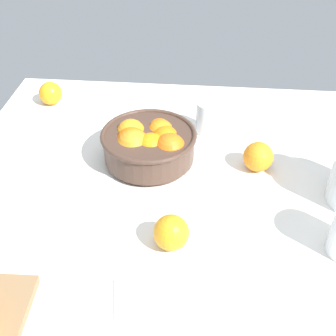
{
  "coord_description": "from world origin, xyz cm",
  "views": [
    {
      "loc": [
        6.11,
        -81.28,
        69.73
      ],
      "look_at": [
        -0.96,
        -3.91,
        8.83
      ],
      "focal_mm": 47.35,
      "sensor_mm": 36.0,
      "label": 1
    }
  ],
  "objects": [
    {
      "name": "ground_plane",
      "position": [
        0.0,
        0.0,
        -1.5
      ],
      "size": [
        111.2,
        105.7,
        3.0
      ],
      "primitive_type": "cube",
      "color": "white"
    },
    {
      "name": "fruit_bowl",
      "position": [
        -7.21,
        9.99,
        5.28
      ],
      "size": [
        24.27,
        24.27,
        10.39
      ],
      "color": "#473328",
      "rests_on": "ground_plane"
    },
    {
      "name": "second_glass",
      "position": [
        7.33,
        25.12,
        4.03
      ],
      "size": [
        6.2,
        6.2,
        9.36
      ],
      "color": "white",
      "rests_on": "ground_plane"
    },
    {
      "name": "loose_orange_0",
      "position": [
        20.47,
        9.11,
        3.78
      ],
      "size": [
        7.55,
        7.55,
        7.55
      ],
      "primitive_type": "sphere",
      "color": "orange",
      "rests_on": "ground_plane"
    },
    {
      "name": "loose_orange_2",
      "position": [
        1.04,
        -18.65,
        3.75
      ],
      "size": [
        7.51,
        7.51,
        7.51
      ],
      "primitive_type": "sphere",
      "color": "orange",
      "rests_on": "ground_plane"
    },
    {
      "name": "loose_orange_3",
      "position": [
        -41.2,
        36.81,
        3.54
      ],
      "size": [
        7.08,
        7.08,
        7.08
      ],
      "primitive_type": "sphere",
      "color": "orange",
      "rests_on": "ground_plane"
    },
    {
      "name": "spoon",
      "position": [
        -6.92,
        -38.94,
        0.43
      ],
      "size": [
        4.47,
        15.51,
        1.0
      ],
      "color": "silver",
      "rests_on": "ground_plane"
    }
  ]
}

